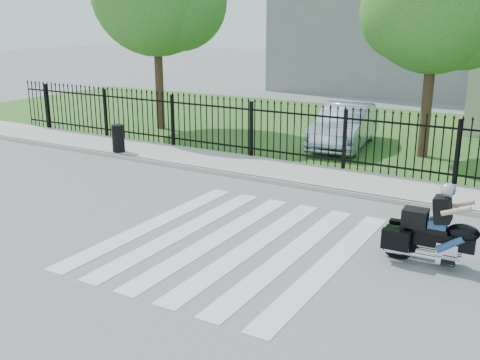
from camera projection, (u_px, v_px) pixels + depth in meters
The scene contains 10 objects.
ground at pixel (234, 243), 10.99m from camera, with size 120.00×120.00×0.00m, color slate.
crosswalk at pixel (234, 242), 10.99m from camera, with size 5.00×5.50×0.01m, color silver, non-canonical shape.
sidewalk at pixel (330, 179), 15.10m from camera, with size 40.00×2.00×0.12m, color #ADAAA3.
curb at pixel (315, 188), 14.28m from camera, with size 40.00×0.12×0.12m, color #ADAAA3.
grass_strip at pixel (400, 135), 20.90m from camera, with size 40.00×12.00×0.02m, color #2D6021.
iron_fence at pixel (344, 141), 15.70m from camera, with size 26.00×0.04×1.80m.
tree_mid at pixel (436, 2), 16.39m from camera, with size 4.20×4.20×6.78m.
motorcycle_rider at pixel (446, 233), 9.75m from camera, with size 2.38×0.75×1.57m.
parked_car at pixel (344, 126), 18.82m from camera, with size 1.51×4.34×1.43m, color #90A1B5.
litter_bin at pixel (118, 138), 17.75m from camera, with size 0.38×0.38×0.86m, color black.
Camera 1 is at (5.29, -8.73, 4.25)m, focal length 42.00 mm.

